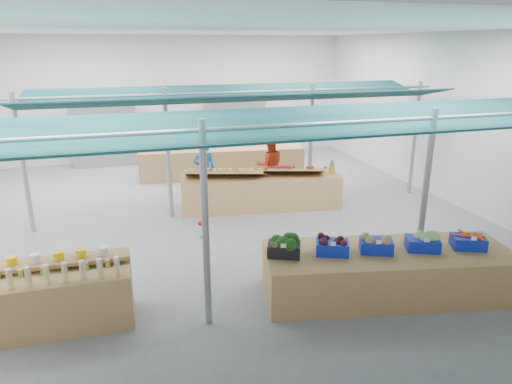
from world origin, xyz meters
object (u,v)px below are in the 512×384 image
at_px(fruit_counter, 261,192).
at_px(vendor_right, 270,165).
at_px(vendor_left, 204,170).
at_px(bottle_shelf, 66,295).
at_px(crate_stack, 487,261).
at_px(veg_counter, 387,272).

height_order(fruit_counter, vendor_right, vendor_right).
bearing_deg(vendor_left, vendor_right, -171.61).
height_order(bottle_shelf, vendor_right, vendor_right).
xyz_separation_m(crate_stack, vendor_right, (-2.10, 5.65, 0.48)).
relative_size(veg_counter, vendor_right, 2.52).
bearing_deg(veg_counter, bottle_shelf, -175.55).
distance_m(bottle_shelf, crate_stack, 6.92).
xyz_separation_m(veg_counter, vendor_left, (-1.91, 5.63, 0.40)).
relative_size(fruit_counter, vendor_right, 2.50).
bearing_deg(vendor_right, crate_stack, 118.82).
xyz_separation_m(bottle_shelf, crate_stack, (6.88, -0.64, -0.15)).
bearing_deg(fruit_counter, crate_stack, -50.88).
bearing_deg(crate_stack, vendor_right, 110.43).
xyz_separation_m(vendor_left, vendor_right, (1.80, 0.00, 0.00)).
height_order(veg_counter, vendor_left, vendor_left).
bearing_deg(vendor_left, bottle_shelf, 67.64).
height_order(bottle_shelf, veg_counter, bottle_shelf).
bearing_deg(bottle_shelf, vendor_left, 60.69).
height_order(crate_stack, vendor_right, vendor_right).
relative_size(crate_stack, vendor_right, 0.38).
bearing_deg(fruit_counter, veg_counter, -72.66).
bearing_deg(fruit_counter, vendor_right, 69.78).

